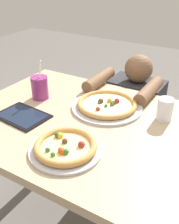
{
  "coord_description": "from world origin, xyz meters",
  "views": [
    {
      "loc": [
        0.52,
        -0.89,
        1.39
      ],
      "look_at": [
        -0.03,
        0.03,
        0.78
      ],
      "focal_mm": 42.65,
      "sensor_mm": 36.0,
      "label": 1
    }
  ],
  "objects_px": {
    "pizza_near": "(66,147)",
    "drink_cup_colored": "(40,88)",
    "pizza_far": "(107,105)",
    "tablet": "(23,116)",
    "water_cup_clear": "(165,109)",
    "diner_seated": "(133,122)"
  },
  "relations": [
    {
      "from": "drink_cup_colored",
      "to": "diner_seated",
      "type": "distance_m",
      "value": 0.74
    },
    {
      "from": "pizza_near",
      "to": "pizza_far",
      "type": "bearing_deg",
      "value": 93.61
    },
    {
      "from": "pizza_near",
      "to": "tablet",
      "type": "height_order",
      "value": "pizza_near"
    },
    {
      "from": "pizza_far",
      "to": "drink_cup_colored",
      "type": "relative_size",
      "value": 1.67
    },
    {
      "from": "pizza_far",
      "to": "drink_cup_colored",
      "type": "xyz_separation_m",
      "value": [
        -0.36,
        -0.08,
        0.04
      ]
    },
    {
      "from": "pizza_near",
      "to": "tablet",
      "type": "distance_m",
      "value": 0.35
    },
    {
      "from": "pizza_near",
      "to": "drink_cup_colored",
      "type": "height_order",
      "value": "drink_cup_colored"
    },
    {
      "from": "drink_cup_colored",
      "to": "diner_seated",
      "type": "relative_size",
      "value": 0.24
    },
    {
      "from": "pizza_far",
      "to": "pizza_near",
      "type": "bearing_deg",
      "value": -86.39
    },
    {
      "from": "pizza_near",
      "to": "tablet",
      "type": "bearing_deg",
      "value": 161.62
    },
    {
      "from": "tablet",
      "to": "diner_seated",
      "type": "distance_m",
      "value": 0.85
    },
    {
      "from": "drink_cup_colored",
      "to": "tablet",
      "type": "bearing_deg",
      "value": -74.26
    },
    {
      "from": "pizza_near",
      "to": "diner_seated",
      "type": "height_order",
      "value": "diner_seated"
    },
    {
      "from": "pizza_near",
      "to": "drink_cup_colored",
      "type": "relative_size",
      "value": 1.36
    },
    {
      "from": "water_cup_clear",
      "to": "tablet",
      "type": "bearing_deg",
      "value": -150.99
    },
    {
      "from": "water_cup_clear",
      "to": "diner_seated",
      "type": "xyz_separation_m",
      "value": [
        -0.3,
        0.41,
        -0.39
      ]
    },
    {
      "from": "pizza_far",
      "to": "diner_seated",
      "type": "xyz_separation_m",
      "value": [
        -0.02,
        0.45,
        -0.35
      ]
    },
    {
      "from": "pizza_near",
      "to": "pizza_far",
      "type": "height_order",
      "value": "same"
    },
    {
      "from": "water_cup_clear",
      "to": "diner_seated",
      "type": "bearing_deg",
      "value": 125.87
    },
    {
      "from": "pizza_far",
      "to": "tablet",
      "type": "bearing_deg",
      "value": -137.14
    },
    {
      "from": "drink_cup_colored",
      "to": "water_cup_clear",
      "type": "distance_m",
      "value": 0.65
    },
    {
      "from": "pizza_far",
      "to": "water_cup_clear",
      "type": "height_order",
      "value": "water_cup_clear"
    }
  ]
}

